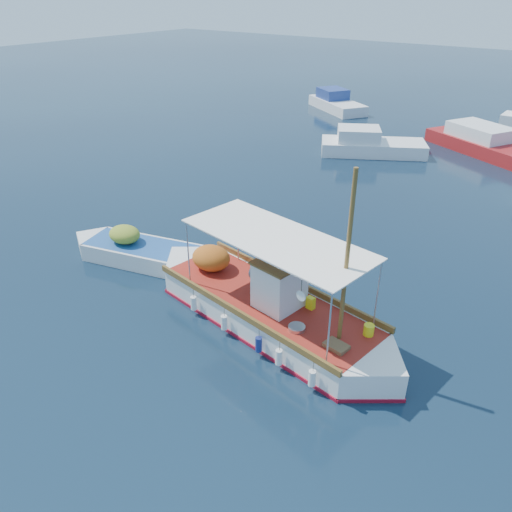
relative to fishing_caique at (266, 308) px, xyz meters
The scene contains 6 objects.
ground 1.07m from the fishing_caique, 55.22° to the left, with size 160.00×160.00×0.00m, color black.
fishing_caique is the anchor object (origin of this frame).
dinghy 6.06m from the fishing_caique, behind, with size 6.02×2.82×1.52m.
bg_boat_nw 18.74m from the fishing_caique, 105.22° to the left, with size 6.64×5.19×1.80m.
bg_boat_n 22.35m from the fishing_caique, 86.83° to the left, with size 9.43×6.79×1.80m.
bg_boat_far_w 30.29m from the fishing_caique, 114.17° to the left, with size 6.24×5.14×1.80m.
Camera 1 is at (6.78, -11.26, 9.40)m, focal length 35.00 mm.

